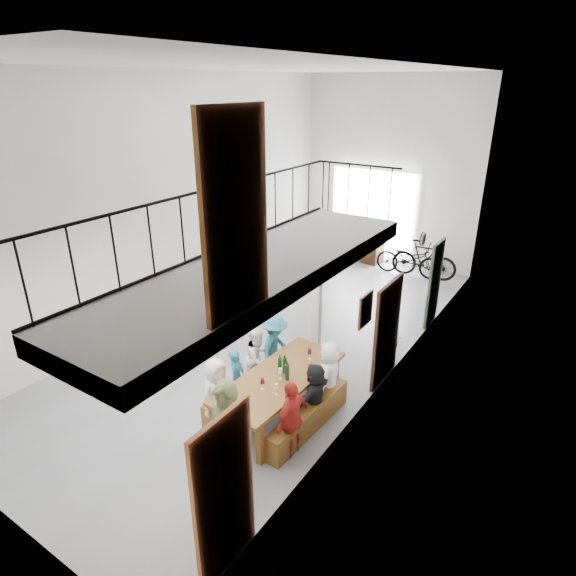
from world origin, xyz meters
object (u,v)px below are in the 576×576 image
Objects in this scene: tasting_table at (280,380)px; bicycle_near at (409,259)px; bench_inner at (250,394)px; oak_barrel at (300,242)px; serving_counter at (355,243)px; side_bench at (205,295)px; host_standing at (227,444)px.

bicycle_near reaches higher than tasting_table.
oak_barrel reaches higher than bench_inner.
serving_counter reaches higher than bench_inner.
tasting_table is 2.52× the size of oak_barrel.
side_bench is at bearing 138.73° from bicycle_near.
side_bench is 5.98m from bicycle_near.
serving_counter is (-1.88, 8.01, 0.26)m from bench_inner.
bicycle_near is at bearing 94.16° from bench_inner.
host_standing is (0.41, -1.83, 0.20)m from tasting_table.
tasting_table is 8.13m from oak_barrel.
bench_inner is at bearing 175.96° from bicycle_near.
oak_barrel is (-4.01, 7.07, -0.20)m from tasting_table.
host_standing reaches higher than bench_inner.
side_bench is at bearing 147.11° from bench_inner.
oak_barrel is (-3.40, 7.12, 0.28)m from bench_inner.
bicycle_near is at bearing 52.02° from side_bench.
bench_inner is 1.07× the size of serving_counter.
serving_counter is (1.70, 5.23, 0.28)m from side_bench.
bench_inner is at bearing -68.41° from serving_counter.
tasting_table is 8.34m from serving_counter.
host_standing is at bearing -63.63° from oak_barrel.
bench_inner is 4.53m from side_bench.
host_standing is at bearing -55.42° from bench_inner.
host_standing is (4.41, -8.90, 0.40)m from oak_barrel.
tasting_table is 1.41× the size of host_standing.
serving_counter is at bearing 72.00° from side_bench.
host_standing is 9.31m from bicycle_near.
serving_counter is at bearing 108.09° from bench_inner.
oak_barrel reaches higher than side_bench.
bench_inner is at bearing 122.21° from host_standing.
oak_barrel is 0.54× the size of serving_counter.
bicycle_near is at bearing 98.19° from host_standing.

